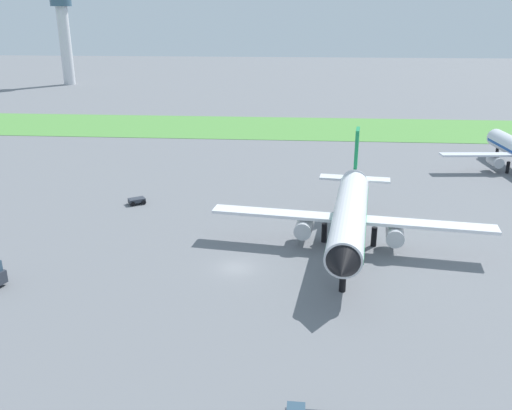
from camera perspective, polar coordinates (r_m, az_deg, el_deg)
ground_plane at (r=62.97m, az=-2.10°, el=-6.63°), size 600.00×600.00×0.00m
grass_taxiway_strip at (r=138.57m, az=1.60°, el=8.14°), size 360.00×28.00×0.08m
airplane_midfield_jet at (r=67.45m, az=9.84°, el=-0.99°), size 34.63×34.08×12.26m
baggage_cart_by_runway at (r=84.99m, az=-12.42°, el=0.48°), size 2.95×2.75×0.90m
control_tower at (r=233.36m, az=-19.52°, el=16.73°), size 8.00×8.00×33.47m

